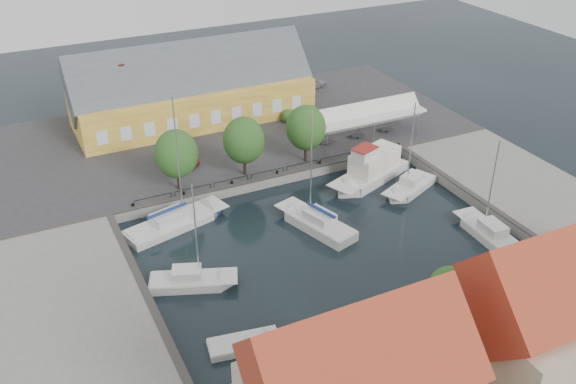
% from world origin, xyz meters
% --- Properties ---
extents(ground, '(140.00, 140.00, 0.00)m').
position_xyz_m(ground, '(0.00, 0.00, 0.00)').
color(ground, black).
rests_on(ground, ground).
extents(north_quay, '(56.00, 26.00, 1.00)m').
position_xyz_m(north_quay, '(0.00, 23.00, 0.50)').
color(north_quay, '#2D2D30').
rests_on(north_quay, ground).
extents(west_quay, '(12.00, 24.00, 1.00)m').
position_xyz_m(west_quay, '(-22.00, -2.00, 0.50)').
color(west_quay, slate).
rests_on(west_quay, ground).
extents(east_quay, '(12.00, 24.00, 1.00)m').
position_xyz_m(east_quay, '(22.00, -2.00, 0.50)').
color(east_quay, slate).
rests_on(east_quay, ground).
extents(quay_edge_fittings, '(56.00, 24.72, 0.40)m').
position_xyz_m(quay_edge_fittings, '(0.02, 4.75, 1.06)').
color(quay_edge_fittings, '#383533').
rests_on(quay_edge_fittings, north_quay).
extents(warehouse, '(28.56, 14.00, 9.55)m').
position_xyz_m(warehouse, '(-2.60, 28.36, 4.43)').
color(warehouse, '#BC892D').
rests_on(warehouse, north_quay).
extents(tent_canopy, '(14.00, 4.00, 2.83)m').
position_xyz_m(tent_canopy, '(14.00, 14.50, 3.68)').
color(tent_canopy, silver).
rests_on(tent_canopy, north_quay).
extents(quay_trees, '(18.20, 4.20, 6.30)m').
position_xyz_m(quay_trees, '(-2.00, 12.00, 4.88)').
color(quay_trees, black).
rests_on(quay_trees, north_quay).
extents(car_silver, '(4.54, 2.76, 1.44)m').
position_xyz_m(car_silver, '(15.88, 31.01, 1.72)').
color(car_silver, '#969A9D').
rests_on(car_silver, north_quay).
extents(car_red, '(3.98, 4.88, 1.56)m').
position_xyz_m(car_red, '(-7.48, 17.35, 1.78)').
color(car_red, '#5A1814').
rests_on(car_red, north_quay).
extents(center_sailboat, '(4.91, 8.88, 11.91)m').
position_xyz_m(center_sailboat, '(0.59, 1.19, 0.36)').
color(center_sailboat, silver).
rests_on(center_sailboat, ground).
extents(trawler, '(10.57, 6.49, 5.00)m').
position_xyz_m(trawler, '(10.03, 6.88, 1.02)').
color(trawler, silver).
rests_on(trawler, ground).
extents(east_boat_a, '(7.42, 5.05, 10.31)m').
position_xyz_m(east_boat_a, '(12.48, 3.29, 0.26)').
color(east_boat_a, silver).
rests_on(east_boat_a, ground).
extents(east_boat_c, '(2.76, 7.75, 9.87)m').
position_xyz_m(east_boat_c, '(13.78, -6.96, 0.26)').
color(east_boat_c, silver).
rests_on(east_boat_c, ground).
extents(west_boat_a, '(10.42, 5.33, 13.19)m').
position_xyz_m(west_boat_a, '(-11.10, 7.17, 0.27)').
color(west_boat_a, silver).
rests_on(west_boat_a, ground).
extents(west_boat_c, '(7.37, 4.69, 9.81)m').
position_xyz_m(west_boat_c, '(-12.51, -1.86, 0.26)').
color(west_boat_c, silver).
rests_on(west_boat_c, ground).
extents(launch_sw, '(5.37, 2.74, 0.98)m').
position_xyz_m(launch_sw, '(-11.49, -10.17, 0.09)').
color(launch_sw, silver).
rests_on(launch_sw, ground).
extents(launch_nw, '(3.93, 1.74, 0.88)m').
position_xyz_m(launch_nw, '(-7.99, 7.94, 0.09)').
color(launch_nw, navy).
rests_on(launch_nw, ground).
extents(townhouses, '(36.30, 8.50, 12.00)m').
position_xyz_m(townhouses, '(1.93, -23.24, 5.82)').
color(townhouses, beige).
rests_on(townhouses, south_bank).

